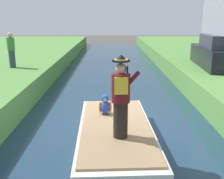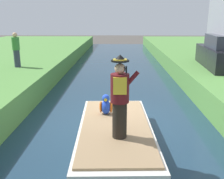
{
  "view_description": "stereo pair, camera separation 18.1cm",
  "coord_description": "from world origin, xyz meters",
  "px_view_note": "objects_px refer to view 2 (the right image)",
  "views": [
    {
      "loc": [
        -0.12,
        -7.75,
        3.33
      ],
      "look_at": [
        -0.09,
        -1.58,
        1.61
      ],
      "focal_mm": 42.53,
      "sensor_mm": 36.0,
      "label": 1
    },
    {
      "loc": [
        0.06,
        -7.75,
        3.33
      ],
      "look_at": [
        -0.09,
        -1.58,
        1.61
      ],
      "focal_mm": 42.53,
      "sensor_mm": 36.0,
      "label": 2
    }
  ],
  "objects_px": {
    "boat": "(115,137)",
    "person_bystander": "(16,50)",
    "parked_car_dark": "(224,54)",
    "person_pirate": "(120,97)",
    "parrot_plush": "(106,105)"
  },
  "relations": [
    {
      "from": "person_bystander",
      "to": "parked_car_dark",
      "type": "bearing_deg",
      "value": 1.03
    },
    {
      "from": "boat",
      "to": "person_bystander",
      "type": "height_order",
      "value": "person_bystander"
    },
    {
      "from": "boat",
      "to": "person_bystander",
      "type": "relative_size",
      "value": 2.67
    },
    {
      "from": "person_pirate",
      "to": "person_bystander",
      "type": "bearing_deg",
      "value": 109.87
    },
    {
      "from": "boat",
      "to": "person_pirate",
      "type": "distance_m",
      "value": 1.4
    },
    {
      "from": "boat",
      "to": "person_pirate",
      "type": "bearing_deg",
      "value": -81.22
    },
    {
      "from": "person_pirate",
      "to": "boat",
      "type": "bearing_deg",
      "value": 83.45
    },
    {
      "from": "parrot_plush",
      "to": "parked_car_dark",
      "type": "height_order",
      "value": "parked_car_dark"
    },
    {
      "from": "parked_car_dark",
      "to": "boat",
      "type": "bearing_deg",
      "value": -128.17
    },
    {
      "from": "person_pirate",
      "to": "person_bystander",
      "type": "height_order",
      "value": "person_bystander"
    },
    {
      "from": "parrot_plush",
      "to": "person_bystander",
      "type": "xyz_separation_m",
      "value": [
        -4.41,
        5.34,
        0.86
      ]
    },
    {
      "from": "parrot_plush",
      "to": "parked_car_dark",
      "type": "distance_m",
      "value": 7.62
    },
    {
      "from": "parrot_plush",
      "to": "boat",
      "type": "bearing_deg",
      "value": -70.84
    },
    {
      "from": "person_bystander",
      "to": "parrot_plush",
      "type": "bearing_deg",
      "value": -50.46
    },
    {
      "from": "boat",
      "to": "person_bystander",
      "type": "distance_m",
      "value": 7.84
    }
  ]
}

